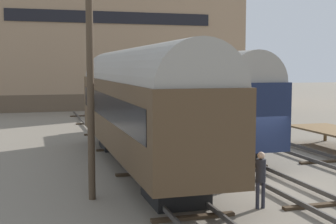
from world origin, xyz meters
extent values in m
plane|color=slate|center=(0.00, 0.00, 0.00)|extent=(200.00, 200.00, 0.00)
cube|color=#4C4742|center=(-5.05, 0.00, 0.18)|extent=(0.08, 60.00, 0.16)
cube|color=#4C4742|center=(-3.62, 0.00, 0.18)|extent=(0.08, 60.00, 0.16)
cube|color=#3D2D1E|center=(-4.33, -3.00, 0.05)|extent=(2.60, 0.24, 0.10)
cube|color=#3D2D1E|center=(-4.33, 3.00, 0.05)|extent=(2.60, 0.24, 0.10)
cube|color=#3D2D1E|center=(-4.33, 9.00, 0.05)|extent=(2.60, 0.24, 0.10)
cube|color=#3D2D1E|center=(-4.33, 15.00, 0.05)|extent=(2.60, 0.24, 0.10)
cube|color=#3D2D1E|center=(-4.33, 21.00, 0.05)|extent=(2.60, 0.24, 0.10)
cube|color=#3D2D1E|center=(-4.33, 27.00, 0.05)|extent=(2.60, 0.24, 0.10)
cube|color=#4C4742|center=(-0.72, 0.00, 0.18)|extent=(0.08, 60.00, 0.16)
cube|color=#4C4742|center=(0.72, 0.00, 0.18)|extent=(0.08, 60.00, 0.16)
cube|color=#3D2D1E|center=(0.00, -3.00, 0.05)|extent=(2.60, 0.24, 0.10)
cube|color=#3D2D1E|center=(0.00, 3.00, 0.05)|extent=(2.60, 0.24, 0.10)
cube|color=#3D2D1E|center=(0.00, 9.00, 0.05)|extent=(2.60, 0.24, 0.10)
cube|color=#3D2D1E|center=(0.00, 15.00, 0.05)|extent=(2.60, 0.24, 0.10)
cube|color=#3D2D1E|center=(0.00, 21.00, 0.05)|extent=(2.60, 0.24, 0.10)
cube|color=#3D2D1E|center=(0.00, 27.00, 0.05)|extent=(2.60, 0.24, 0.10)
cube|color=#3D2D1E|center=(4.33, 3.00, 0.05)|extent=(2.60, 0.24, 0.10)
cube|color=#3D2D1E|center=(4.33, 9.00, 0.05)|extent=(2.60, 0.24, 0.10)
cube|color=#3D2D1E|center=(4.33, 15.00, 0.05)|extent=(2.60, 0.24, 0.10)
cube|color=#3D2D1E|center=(4.33, 21.00, 0.05)|extent=(2.60, 0.24, 0.10)
cube|color=#3D2D1E|center=(4.33, 27.00, 0.05)|extent=(2.60, 0.24, 0.10)
cube|color=black|center=(-4.33, 9.66, 0.50)|extent=(1.80, 2.40, 1.00)
cube|color=black|center=(-4.33, -1.10, 0.50)|extent=(1.80, 2.40, 1.00)
cube|color=#4C3823|center=(-4.33, 4.28, 2.47)|extent=(3.01, 16.56, 2.94)
cube|color=black|center=(-4.33, 4.28, 2.82)|extent=(3.05, 15.23, 1.06)
cylinder|color=gray|center=(-4.33, 4.28, 3.94)|extent=(2.85, 16.23, 2.85)
cube|color=black|center=(0.00, 15.74, 0.50)|extent=(1.80, 2.40, 1.00)
cube|color=black|center=(0.00, 4.28, 0.50)|extent=(1.80, 2.40, 1.00)
cube|color=#192342|center=(0.00, 10.01, 2.44)|extent=(2.83, 17.64, 2.88)
cube|color=black|center=(0.00, 10.01, 2.79)|extent=(2.87, 16.22, 1.04)
cylinder|color=gray|center=(0.00, 10.01, 3.88)|extent=(2.69, 17.28, 2.69)
cylinder|color=brown|center=(5.80, 8.64, 0.49)|extent=(0.20, 0.20, 0.98)
cylinder|color=brown|center=(8.29, 8.64, 0.49)|extent=(0.20, 0.20, 0.98)
cylinder|color=#282833|center=(-2.03, -2.62, 0.44)|extent=(0.12, 0.12, 0.87)
cylinder|color=#282833|center=(-1.83, -2.62, 0.44)|extent=(0.12, 0.12, 0.87)
cylinder|color=#232328|center=(-1.93, -2.62, 1.24)|extent=(0.32, 0.32, 0.73)
sphere|color=tan|center=(-1.93, -2.62, 1.72)|extent=(0.24, 0.24, 0.24)
cylinder|color=#473828|center=(-6.98, -0.06, 4.57)|extent=(0.24, 0.24, 9.14)
cube|color=brown|center=(-0.82, 38.65, 0.86)|extent=(29.85, 13.02, 1.73)
cube|color=#9E7F60|center=(-0.82, 38.65, 9.50)|extent=(29.85, 13.02, 15.55)
cube|color=black|center=(-0.82, 32.09, 9.50)|extent=(20.89, 0.10, 1.20)
camera|label=1|loc=(-8.85, -15.83, 4.54)|focal=50.00mm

